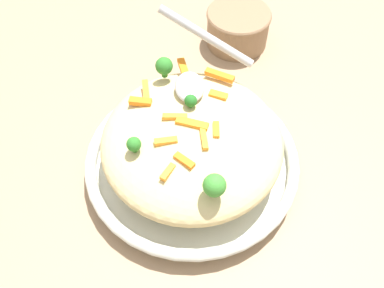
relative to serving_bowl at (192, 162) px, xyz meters
name	(u,v)px	position (x,y,z in m)	size (l,w,h in m)	color
ground_plane	(192,169)	(0.00, 0.00, -0.02)	(2.40, 2.40, 0.00)	#9E7F60
serving_bowl	(192,162)	(0.00, 0.00, 0.00)	(0.30, 0.30, 0.04)	silver
pasta_mound	(192,142)	(0.00, 0.00, 0.05)	(0.25, 0.25, 0.07)	#DBC689
carrot_piece_0	(192,123)	(0.00, 0.00, 0.09)	(0.04, 0.01, 0.01)	orange
carrot_piece_1	(166,141)	(0.02, -0.03, 0.09)	(0.03, 0.01, 0.01)	orange
carrot_piece_2	(168,172)	(0.07, -0.03, 0.08)	(0.02, 0.01, 0.01)	orange
carrot_piece_3	(187,83)	(-0.08, 0.00, 0.08)	(0.03, 0.01, 0.01)	orange
carrot_piece_4	(220,75)	(-0.09, 0.04, 0.08)	(0.04, 0.01, 0.01)	orange
carrot_piece_5	(184,69)	(-0.11, -0.01, 0.08)	(0.04, 0.01, 0.01)	orange
carrot_piece_6	(140,102)	(-0.05, -0.07, 0.08)	(0.03, 0.01, 0.01)	orange
carrot_piece_7	(204,137)	(0.02, 0.01, 0.09)	(0.04, 0.01, 0.01)	orange
carrot_piece_8	(218,95)	(-0.05, 0.04, 0.08)	(0.03, 0.01, 0.01)	orange
carrot_piece_9	(216,130)	(0.01, 0.03, 0.09)	(0.02, 0.01, 0.01)	orange
carrot_piece_10	(146,92)	(-0.06, -0.06, 0.08)	(0.04, 0.01, 0.01)	orange
carrot_piece_11	(175,117)	(-0.01, -0.02, 0.09)	(0.03, 0.01, 0.01)	orange
carrot_piece_12	(184,161)	(0.05, -0.01, 0.08)	(0.03, 0.01, 0.01)	orange
broccoli_floret_0	(164,66)	(-0.10, -0.03, 0.10)	(0.02, 0.02, 0.03)	#296820
broccoli_floret_1	(214,186)	(0.10, 0.02, 0.10)	(0.03, 0.03, 0.03)	#377928
broccoli_floret_2	(134,144)	(0.03, -0.07, 0.09)	(0.02, 0.02, 0.02)	#296820
broccoli_floret_3	(190,101)	(-0.03, 0.00, 0.10)	(0.02, 0.02, 0.02)	#205B1C
serving_spoon	(197,69)	(-0.08, 0.01, 0.10)	(0.12, 0.14, 0.08)	#B7B7BC
companion_bowl	(238,26)	(-0.28, 0.10, 0.02)	(0.11, 0.11, 0.07)	#8C6B4C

